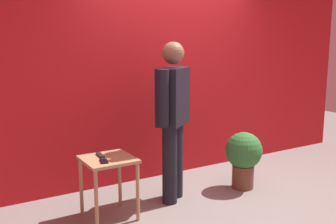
# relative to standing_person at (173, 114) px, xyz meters

# --- Properties ---
(ground_plane) EXTENTS (12.00, 12.00, 0.00)m
(ground_plane) POSITION_rel_standing_person_xyz_m (0.45, -0.48, -0.98)
(ground_plane) COLOR gray
(back_wall_red) EXTENTS (6.30, 0.12, 3.24)m
(back_wall_red) POSITION_rel_standing_person_xyz_m (0.45, 0.82, 0.64)
(back_wall_red) COLOR red
(back_wall_red) RESTS_ON ground_plane
(standing_person) EXTENTS (0.61, 0.51, 1.75)m
(standing_person) POSITION_rel_standing_person_xyz_m (0.00, 0.00, 0.00)
(standing_person) COLOR black
(standing_person) RESTS_ON ground_plane
(side_table) EXTENTS (0.49, 0.49, 0.62)m
(side_table) POSITION_rel_standing_person_xyz_m (-0.78, -0.06, -0.47)
(side_table) COLOR tan
(side_table) RESTS_ON ground_plane
(cell_phone) EXTENTS (0.10, 0.16, 0.01)m
(cell_phone) POSITION_rel_standing_person_xyz_m (-0.87, -0.15, -0.35)
(cell_phone) COLOR black
(cell_phone) RESTS_ON side_table
(tv_remote) EXTENTS (0.06, 0.17, 0.02)m
(tv_remote) POSITION_rel_standing_person_xyz_m (-0.83, 0.03, -0.35)
(tv_remote) COLOR black
(tv_remote) RESTS_ON side_table
(potted_plant) EXTENTS (0.44, 0.44, 0.69)m
(potted_plant) POSITION_rel_standing_person_xyz_m (0.91, -0.14, -0.57)
(potted_plant) COLOR brown
(potted_plant) RESTS_ON ground_plane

